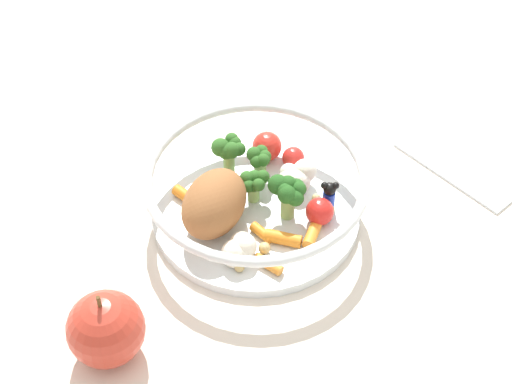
{
  "coord_description": "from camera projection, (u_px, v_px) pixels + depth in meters",
  "views": [
    {
      "loc": [
        0.42,
        -0.32,
        0.59
      ],
      "look_at": [
        -0.02,
        -0.01,
        0.03
      ],
      "focal_mm": 53.73,
      "sensor_mm": 36.0,
      "label": 1
    }
  ],
  "objects": [
    {
      "name": "food_container",
      "position": [
        252.0,
        195.0,
        0.77
      ],
      "size": [
        0.23,
        0.23,
        0.07
      ],
      "color": "white",
      "rests_on": "ground_plane"
    },
    {
      "name": "folded_napkin",
      "position": [
        478.0,
        152.0,
        0.85
      ],
      "size": [
        0.16,
        0.14,
        0.01
      ],
      "primitive_type": "cube",
      "rotation": [
        0.0,
        0.0,
        0.13
      ],
      "color": "white",
      "rests_on": "ground_plane"
    },
    {
      "name": "loose_apple",
      "position": [
        106.0,
        329.0,
        0.66
      ],
      "size": [
        0.07,
        0.07,
        0.08
      ],
      "color": "#BC3828",
      "rests_on": "ground_plane"
    },
    {
      "name": "ground_plane",
      "position": [
        277.0,
        218.0,
        0.79
      ],
      "size": [
        2.4,
        2.4,
        0.0
      ],
      "primitive_type": "plane",
      "color": "silver"
    }
  ]
}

